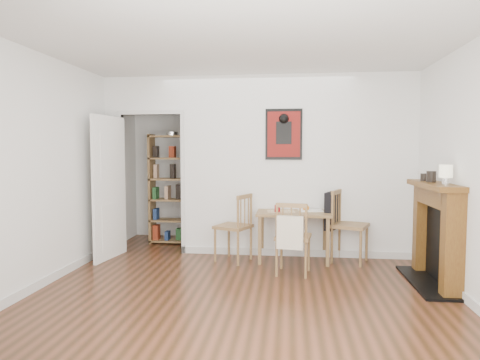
# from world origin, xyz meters

# --- Properties ---
(ground) EXTENTS (5.20, 5.20, 0.00)m
(ground) POSITION_xyz_m (0.00, 0.00, 0.00)
(ground) COLOR brown
(ground) RESTS_ON ground
(room_shell) EXTENTS (5.20, 5.20, 5.20)m
(room_shell) POSITION_xyz_m (0.10, 1.34, 1.30)
(room_shell) COLOR white
(room_shell) RESTS_ON ground
(dining_table) EXTENTS (1.00, 0.64, 0.68)m
(dining_table) POSITION_xyz_m (0.54, 1.10, 0.60)
(dining_table) COLOR olive
(dining_table) RESTS_ON ground
(chair_left) EXTENTS (0.61, 0.61, 0.93)m
(chair_left) POSITION_xyz_m (-0.28, 0.98, 0.47)
(chair_left) COLOR olive
(chair_left) RESTS_ON ground
(chair_right) EXTENTS (0.68, 0.64, 0.99)m
(chair_right) POSITION_xyz_m (1.28, 1.11, 0.51)
(chair_right) COLOR olive
(chair_right) RESTS_ON ground
(chair_front) EXTENTS (0.51, 0.56, 0.90)m
(chair_front) POSITION_xyz_m (0.53, 0.44, 0.46)
(chair_front) COLOR olive
(chair_front) RESTS_ON ground
(bookshelf) EXTENTS (0.75, 0.30, 1.79)m
(bookshelf) POSITION_xyz_m (-1.41, 2.02, 0.88)
(bookshelf) COLOR olive
(bookshelf) RESTS_ON ground
(fireplace) EXTENTS (0.45, 1.25, 1.16)m
(fireplace) POSITION_xyz_m (2.16, 0.25, 0.62)
(fireplace) COLOR brown
(fireplace) RESTS_ON ground
(red_glass) EXTENTS (0.08, 0.08, 0.10)m
(red_glass) POSITION_xyz_m (0.32, 1.02, 0.73)
(red_glass) COLOR maroon
(red_glass) RESTS_ON dining_table
(orange_fruit) EXTENTS (0.09, 0.09, 0.09)m
(orange_fruit) POSITION_xyz_m (0.72, 1.18, 0.73)
(orange_fruit) COLOR orange
(orange_fruit) RESTS_ON dining_table
(placemat) EXTENTS (0.40, 0.32, 0.00)m
(placemat) POSITION_xyz_m (0.37, 1.10, 0.68)
(placemat) COLOR beige
(placemat) RESTS_ON dining_table
(notebook) EXTENTS (0.35, 0.28, 0.02)m
(notebook) POSITION_xyz_m (0.78, 1.19, 0.69)
(notebook) COLOR white
(notebook) RESTS_ON dining_table
(mantel_lamp) EXTENTS (0.14, 0.14, 0.21)m
(mantel_lamp) POSITION_xyz_m (2.11, -0.08, 1.29)
(mantel_lamp) COLOR silver
(mantel_lamp) RESTS_ON fireplace
(ceramic_jar_a) EXTENTS (0.11, 0.11, 0.13)m
(ceramic_jar_a) POSITION_xyz_m (2.10, 0.32, 1.22)
(ceramic_jar_a) COLOR black
(ceramic_jar_a) RESTS_ON fireplace
(ceramic_jar_b) EXTENTS (0.07, 0.07, 0.09)m
(ceramic_jar_b) POSITION_xyz_m (2.07, 0.51, 1.21)
(ceramic_jar_b) COLOR black
(ceramic_jar_b) RESTS_ON fireplace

